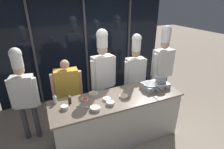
% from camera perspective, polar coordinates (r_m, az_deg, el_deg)
% --- Properties ---
extents(ground_plane, '(24.00, 24.00, 0.00)m').
position_cam_1_polar(ground_plane, '(3.72, 1.64, -19.86)').
color(ground_plane, gray).
extents(window_wall_back, '(4.45, 0.09, 2.70)m').
position_cam_1_polar(window_wall_back, '(4.72, -8.57, 8.66)').
color(window_wall_back, black).
rests_on(window_wall_back, ground_plane).
extents(demo_counter, '(2.38, 0.75, 0.93)m').
position_cam_1_polar(demo_counter, '(3.41, 1.73, -14.20)').
color(demo_counter, beige).
rests_on(demo_counter, ground_plane).
extents(portable_stove, '(0.51, 0.33, 0.12)m').
position_cam_1_polar(portable_stove, '(3.53, 13.90, -3.53)').
color(portable_stove, '#B2B5BA').
rests_on(portable_stove, demo_counter).
extents(frying_pan, '(0.31, 0.53, 0.05)m').
position_cam_1_polar(frying_pan, '(3.42, 12.52, -2.68)').
color(frying_pan, '#ADAFB5').
rests_on(frying_pan, portable_stove).
extents(stock_pot, '(0.23, 0.21, 0.13)m').
position_cam_1_polar(stock_pot, '(3.54, 15.62, -1.29)').
color(stock_pot, '#93969B').
rests_on(stock_pot, portable_stove).
extents(squeeze_bottle_soy, '(0.05, 0.05, 0.17)m').
position_cam_1_polar(squeeze_bottle_soy, '(3.03, -13.67, -7.93)').
color(squeeze_bottle_soy, '#332319').
rests_on(squeeze_bottle_soy, demo_counter).
extents(squeeze_bottle_clear, '(0.06, 0.06, 0.16)m').
position_cam_1_polar(squeeze_bottle_clear, '(3.10, -18.12, -7.68)').
color(squeeze_bottle_clear, white).
rests_on(squeeze_bottle_clear, demo_counter).
extents(prep_bowl_mushrooms, '(0.17, 0.17, 0.05)m').
position_cam_1_polar(prep_bowl_mushrooms, '(3.23, -6.09, -6.27)').
color(prep_bowl_mushrooms, silver).
rests_on(prep_bowl_mushrooms, demo_counter).
extents(prep_bowl_shrimp, '(0.16, 0.16, 0.04)m').
position_cam_1_polar(prep_bowl_shrimp, '(3.15, 3.83, -7.07)').
color(prep_bowl_shrimp, silver).
rests_on(prep_bowl_shrimp, demo_counter).
extents(prep_bowl_bean_sprouts, '(0.15, 0.15, 0.04)m').
position_cam_1_polar(prep_bowl_bean_sprouts, '(3.07, -1.69, -7.94)').
color(prep_bowl_bean_sprouts, silver).
rests_on(prep_bowl_bean_sprouts, demo_counter).
extents(prep_bowl_garlic, '(0.13, 0.13, 0.06)m').
position_cam_1_polar(prep_bowl_garlic, '(2.94, -15.22, -10.23)').
color(prep_bowl_garlic, silver).
rests_on(prep_bowl_garlic, demo_counter).
extents(prep_bowl_noodles, '(0.17, 0.17, 0.06)m').
position_cam_1_polar(prep_bowl_noodles, '(2.83, -5.50, -10.85)').
color(prep_bowl_noodles, silver).
rests_on(prep_bowl_noodles, demo_counter).
extents(prep_bowl_onion, '(0.14, 0.14, 0.06)m').
position_cam_1_polar(prep_bowl_onion, '(2.94, -0.56, -9.24)').
color(prep_bowl_onion, silver).
rests_on(prep_bowl_onion, demo_counter).
extents(prep_bowl_bell_pepper, '(0.12, 0.12, 0.04)m').
position_cam_1_polar(prep_bowl_bell_pepper, '(3.08, -8.82, -8.07)').
color(prep_bowl_bell_pepper, silver).
rests_on(prep_bowl_bell_pepper, demo_counter).
extents(serving_spoon_slotted, '(0.20, 0.15, 0.02)m').
position_cam_1_polar(serving_spoon_slotted, '(2.92, -8.74, -10.43)').
color(serving_spoon_slotted, '#B2B5BA').
rests_on(serving_spoon_slotted, demo_counter).
extents(chef_head, '(0.49, 0.26, 1.84)m').
position_cam_1_polar(chef_head, '(3.47, -26.94, -4.46)').
color(chef_head, '#4C4C51').
rests_on(chef_head, ground_plane).
extents(person_guest, '(0.59, 0.27, 1.51)m').
position_cam_1_polar(person_guest, '(3.59, -14.35, -4.56)').
color(person_guest, '#2D3856').
rests_on(person_guest, ground_plane).
extents(chef_sous, '(0.57, 0.30, 2.04)m').
position_cam_1_polar(chef_sous, '(3.58, -3.00, 1.20)').
color(chef_sous, '#2D3856').
rests_on(chef_sous, ground_plane).
extents(chef_line, '(0.54, 0.23, 1.89)m').
position_cam_1_polar(chef_line, '(3.91, 7.50, 1.40)').
color(chef_line, '#2D3856').
rests_on(chef_line, ground_plane).
extents(chef_pastry, '(0.62, 0.29, 2.02)m').
position_cam_1_polar(chef_pastry, '(4.32, 16.27, 3.59)').
color(chef_pastry, '#2D3856').
rests_on(chef_pastry, ground_plane).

